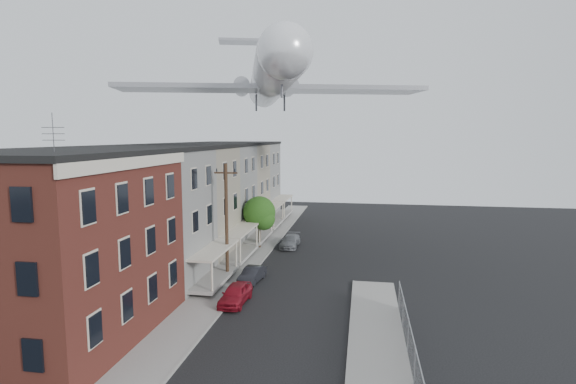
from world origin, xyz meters
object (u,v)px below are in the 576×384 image
street_tree (260,214)px  airplane (271,79)px  car_mid (252,275)px  utility_pole (227,220)px  car_near (235,294)px  car_far (290,241)px

street_tree → airplane: (1.26, -0.89, 12.83)m
car_mid → airplane: (-0.41, 9.21, 15.70)m
utility_pole → car_near: 6.49m
car_near → airplane: size_ratio=0.13×
car_far → airplane: (-1.54, -2.03, 15.68)m
utility_pole → car_far: bearing=74.2°
street_tree → car_mid: (1.67, -10.10, -2.88)m
utility_pole → street_tree: bearing=88.1°
car_near → car_mid: car_near is taller
utility_pole → car_far: 12.20m
street_tree → car_mid: street_tree is taller
utility_pole → car_mid: bearing=-5.1°
car_far → airplane: 15.89m
car_near → airplane: 20.79m
car_mid → utility_pole: bearing=-178.0°
street_tree → car_far: street_tree is taller
car_near → car_far: size_ratio=0.94×
car_near → car_mid: 4.50m
car_far → airplane: bearing=-126.4°
car_near → utility_pole: bearing=115.1°
airplane → car_near: bearing=-88.3°
street_tree → airplane: bearing=-35.2°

